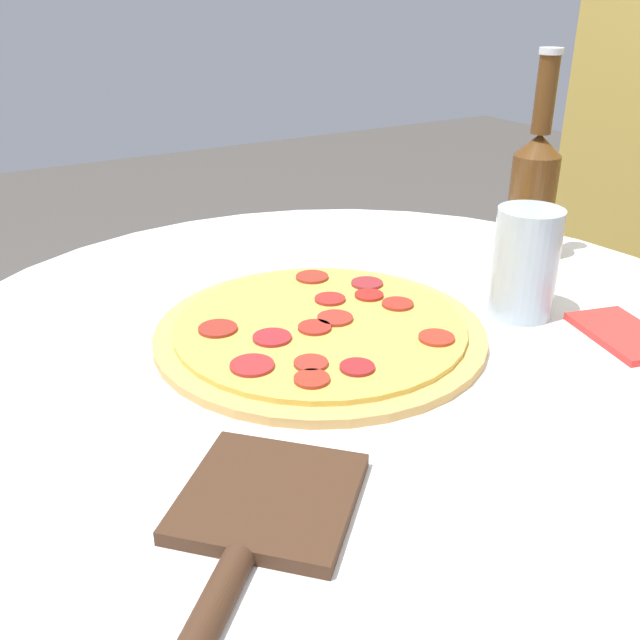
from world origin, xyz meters
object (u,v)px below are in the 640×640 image
object	(u,v)px
pizza	(320,330)
pizza_paddle	(256,523)
drinking_glass	(525,263)
beer_bottle	(533,188)

from	to	relation	value
pizza	pizza_paddle	xyz separation A→B (m)	(0.24, -0.20, -0.00)
pizza	pizza_paddle	bearing A→B (deg)	-39.49
pizza	pizza_paddle	distance (m)	0.31
drinking_glass	beer_bottle	bearing A→B (deg)	132.58
beer_bottle	drinking_glass	world-z (taller)	beer_bottle
pizza_paddle	drinking_glass	world-z (taller)	drinking_glass
pizza	beer_bottle	bearing A→B (deg)	99.53
pizza_paddle	drinking_glass	distance (m)	0.46
pizza	pizza_paddle	world-z (taller)	pizza
drinking_glass	pizza	bearing A→B (deg)	-106.82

